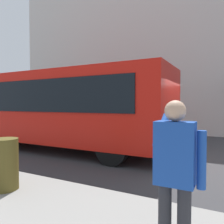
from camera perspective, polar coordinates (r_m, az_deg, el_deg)
The scene contains 5 objects.
ground_plane at distance 7.57m, azimuth 19.05°, elevation -11.94°, with size 60.00×60.00×0.00m, color #38383A.
building_facade_far at distance 14.71m, azimuth 23.64°, elevation 18.33°, with size 28.00×1.55×12.00m.
red_bus at distance 9.16m, azimuth -13.75°, elevation 1.15°, with size 9.05×2.54×3.08m.
pedestrian_photographer at distance 2.49m, azimuth 15.80°, elevation -13.60°, with size 0.53×0.52×1.70m.
rubbish_bin at distance 4.93m, azimuth -25.70°, elevation -11.85°, with size 0.52×0.52×0.99m, color brown.
Camera 1 is at (-1.10, 7.27, 1.81)m, focal length 35.89 mm.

